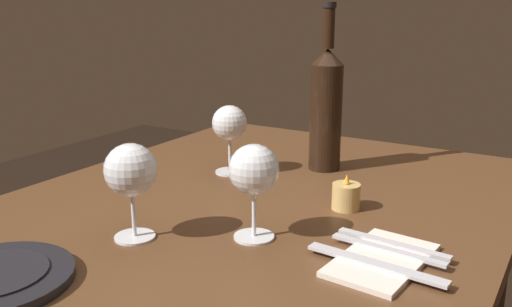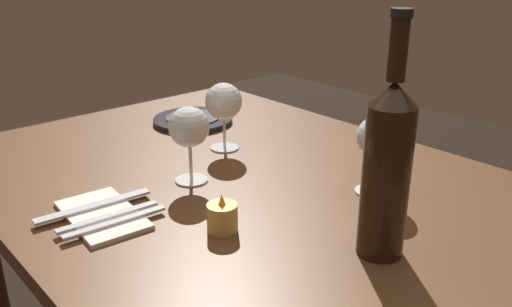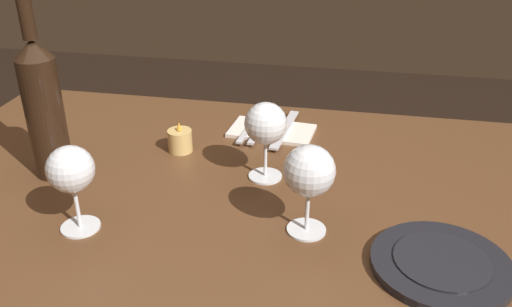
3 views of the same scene
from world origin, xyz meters
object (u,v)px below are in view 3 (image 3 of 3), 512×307
object	(u,v)px
fork_inner	(261,127)
table_knife	(285,129)
wine_glass_right	(266,125)
dinner_plate	(441,264)
wine_glass_centre	(309,173)
wine_glass_left	(71,171)
fork_outer	(251,126)
wine_bottle	(43,106)
folded_napkin	(272,131)
votive_candle	(180,141)

from	to	relation	value
fork_inner	table_knife	world-z (taller)	same
wine_glass_right	dinner_plate	distance (m)	0.40
wine_glass_centre	dinner_plate	xyz separation A→B (m)	(0.21, -0.06, -0.10)
wine_glass_left	fork_outer	world-z (taller)	wine_glass_left
wine_bottle	folded_napkin	size ratio (longest dim) A/B	1.85
folded_napkin	fork_inner	world-z (taller)	fork_inner
dinner_plate	fork_outer	bearing A→B (deg)	131.67
wine_glass_left	fork_inner	xyz separation A→B (m)	(0.23, 0.44, -0.10)
votive_candle	table_knife	xyz separation A→B (m)	(0.21, 0.13, -0.01)
dinner_plate	folded_napkin	distance (m)	0.54
wine_glass_centre	fork_inner	size ratio (longest dim) A/B	0.87
wine_glass_left	fork_outer	distance (m)	0.49
wine_glass_right	wine_bottle	size ratio (longest dim) A/B	0.42
wine_glass_right	folded_napkin	world-z (taller)	wine_glass_right
wine_glass_left	wine_glass_right	size ratio (longest dim) A/B	0.98
fork_inner	dinner_plate	bearing A→B (deg)	-50.25
folded_napkin	table_knife	bearing A→B (deg)	0.00
fork_outer	fork_inner	bearing A→B (deg)	0.00
wine_glass_left	wine_bottle	xyz separation A→B (m)	(-0.14, 0.17, 0.03)
wine_glass_right	votive_candle	size ratio (longest dim) A/B	2.33
wine_glass_left	votive_candle	distance (m)	0.33
fork_inner	wine_bottle	bearing A→B (deg)	-143.63
wine_glass_left	folded_napkin	size ratio (longest dim) A/B	0.77
fork_outer	folded_napkin	bearing A→B (deg)	0.00
folded_napkin	wine_glass_centre	bearing A→B (deg)	-71.87
wine_glass_left	fork_outer	bearing A→B (deg)	64.96
wine_glass_centre	table_knife	size ratio (longest dim) A/B	0.75
votive_candle	fork_inner	world-z (taller)	votive_candle
wine_glass_centre	wine_bottle	distance (m)	0.52
wine_bottle	fork_inner	xyz separation A→B (m)	(0.37, 0.27, -0.13)
fork_inner	fork_outer	bearing A→B (deg)	180.00
votive_candle	fork_inner	bearing A→B (deg)	40.36
dinner_plate	wine_bottle	bearing A→B (deg)	167.53
wine_glass_right	folded_napkin	distance (m)	0.23
wine_bottle	folded_napkin	xyz separation A→B (m)	(0.39, 0.27, -0.14)
votive_candle	fork_inner	distance (m)	0.20
wine_bottle	table_knife	xyz separation A→B (m)	(0.42, 0.27, -0.13)
wine_bottle	dinner_plate	world-z (taller)	wine_bottle
votive_candle	dinner_plate	world-z (taller)	votive_candle
fork_inner	table_knife	distance (m)	0.06
votive_candle	folded_napkin	xyz separation A→B (m)	(0.18, 0.13, -0.02)
wine_glass_right	wine_bottle	world-z (taller)	wine_bottle
folded_napkin	fork_outer	size ratio (longest dim) A/B	1.10
table_knife	folded_napkin	bearing A→B (deg)	180.00
wine_bottle	table_knife	size ratio (longest dim) A/B	1.75
wine_glass_centre	dinner_plate	size ratio (longest dim) A/B	0.74
wine_glass_right	votive_candle	distance (m)	0.23
wine_glass_left	table_knife	world-z (taller)	wine_glass_left
wine_glass_left	fork_inner	size ratio (longest dim) A/B	0.84
wine_bottle	table_knife	bearing A→B (deg)	32.63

